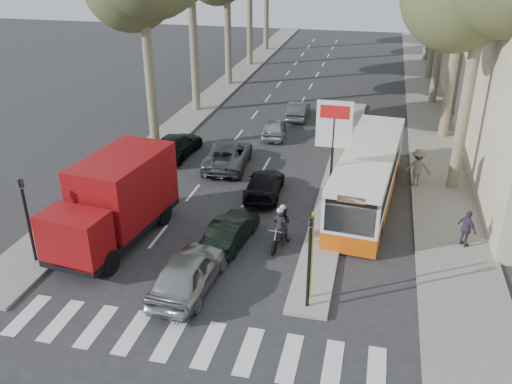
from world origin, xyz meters
The scene contains 19 objects.
ground centered at (0.00, 0.00, 0.00)m, with size 120.00×120.00×0.00m, color #28282B.
sidewalk_right centered at (8.60, 25.00, 0.06)m, with size 3.20×70.00×0.12m, color gray.
median_left centered at (-8.00, 28.00, 0.06)m, with size 2.40×64.00×0.12m, color gray.
traffic_island centered at (3.25, 11.00, 0.08)m, with size 1.50×26.00×0.16m, color gray.
billboard centered at (3.25, 5.00, 3.70)m, with size 1.50×12.10×5.60m.
traffic_light_island centered at (3.25, -1.50, 2.49)m, with size 0.16×0.41×3.60m.
traffic_light_left centered at (-7.60, -1.00, 2.49)m, with size 0.16×0.41×3.60m.
silver_hatchback centered at (-1.10, -1.31, 0.76)m, with size 1.79×4.45×1.52m, color #9EA1A6.
dark_hatchback centered at (-0.50, 2.22, 0.60)m, with size 1.27×3.65×1.20m, color black.
queue_car_a centered at (-2.93, 10.24, 0.67)m, with size 2.23×4.84×1.34m, color #53555C.
queue_car_b centered at (-0.13, 7.00, 0.59)m, with size 1.66×4.08×1.18m, color black.
queue_car_c centered at (-1.42, 15.68, 0.61)m, with size 1.43×3.56×1.21m, color #B0B3B8.
queue_car_d centered at (-0.50, 19.78, 0.61)m, with size 1.28×3.68×1.21m, color #45484C.
queue_car_e centered at (-6.30, 11.06, 0.66)m, with size 1.86×4.57×1.33m, color black.
red_truck centered at (-5.19, 1.49, 1.86)m, with size 3.24×6.85×3.53m.
city_bus centered at (4.80, 7.44, 1.46)m, with size 3.25×10.68×2.77m.
motorcycle centered at (1.52, 2.70, 0.80)m, with size 0.80×2.07×1.76m.
pedestrian_near centered at (8.95, 4.02, 0.92)m, with size 0.94×0.46×1.60m, color #483651.
pedestrian_far centered at (7.20, 9.77, 1.09)m, with size 1.26×0.56×1.95m, color #716654.
Camera 1 is at (5.01, -16.68, 11.69)m, focal length 38.00 mm.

